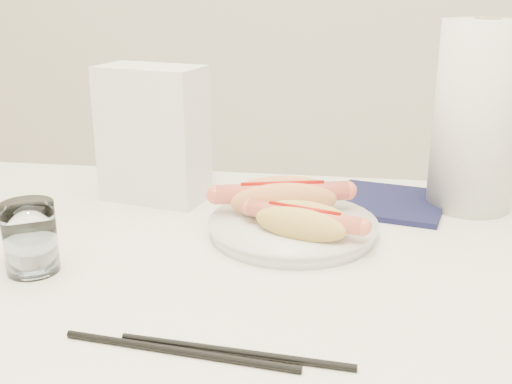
# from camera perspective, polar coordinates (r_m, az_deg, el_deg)

# --- Properties ---
(table) EXTENTS (1.20, 0.80, 0.75)m
(table) POSITION_cam_1_polar(r_m,az_deg,el_deg) (0.85, -1.88, -10.13)
(table) COLOR white
(table) RESTS_ON ground
(plate) EXTENTS (0.28, 0.28, 0.02)m
(plate) POSITION_cam_1_polar(r_m,az_deg,el_deg) (0.90, 3.34, -3.39)
(plate) COLOR silver
(plate) RESTS_ON table
(hotdog_left) EXTENTS (0.20, 0.11, 0.05)m
(hotdog_left) POSITION_cam_1_polar(r_m,az_deg,el_deg) (0.92, 2.40, -0.54)
(hotdog_left) COLOR #E2935A
(hotdog_left) RESTS_ON plate
(hotdog_right) EXTENTS (0.16, 0.10, 0.04)m
(hotdog_right) POSITION_cam_1_polar(r_m,az_deg,el_deg) (0.85, 4.40, -2.70)
(hotdog_right) COLOR #DFB857
(hotdog_right) RESTS_ON plate
(water_glass) EXTENTS (0.07, 0.07, 0.09)m
(water_glass) POSITION_cam_1_polar(r_m,az_deg,el_deg) (0.83, -19.84, -3.93)
(water_glass) COLOR silver
(water_glass) RESTS_ON table
(chopstick_near) EXTENTS (0.24, 0.04, 0.01)m
(chopstick_near) POSITION_cam_1_polar(r_m,az_deg,el_deg) (0.64, -6.96, -14.17)
(chopstick_near) COLOR black
(chopstick_near) RESTS_ON table
(chopstick_far) EXTENTS (0.24, 0.03, 0.01)m
(chopstick_far) POSITION_cam_1_polar(r_m,az_deg,el_deg) (0.63, -1.90, -14.32)
(chopstick_far) COLOR black
(chopstick_far) RESTS_ON table
(napkin_box) EXTENTS (0.18, 0.13, 0.22)m
(napkin_box) POSITION_cam_1_polar(r_m,az_deg,el_deg) (1.04, -9.32, 5.21)
(napkin_box) COLOR silver
(napkin_box) RESTS_ON table
(navy_napkin) EXTENTS (0.20, 0.20, 0.01)m
(navy_napkin) POSITION_cam_1_polar(r_m,az_deg,el_deg) (1.05, 12.00, -0.92)
(navy_napkin) COLOR #111335
(navy_napkin) RESTS_ON table
(paper_towel_roll) EXTENTS (0.16, 0.16, 0.29)m
(paper_towel_roll) POSITION_cam_1_polar(r_m,az_deg,el_deg) (1.04, 19.43, 6.45)
(paper_towel_roll) COLOR silver
(paper_towel_roll) RESTS_ON table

